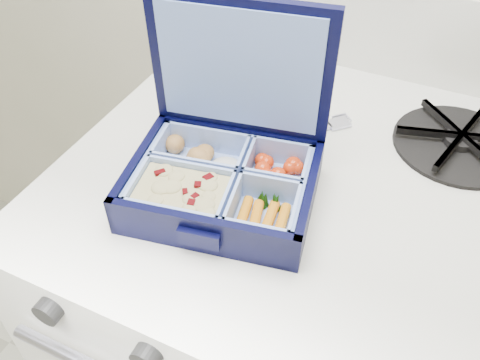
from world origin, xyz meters
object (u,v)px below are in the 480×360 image
at_px(stove, 290,340).
at_px(burner_grate, 460,139).
at_px(bento_box, 222,185).
at_px(fork, 282,137).

bearing_deg(stove, burner_grate, 33.92).
bearing_deg(stove, bento_box, -123.69).
relative_size(bento_box, fork, 1.15).
bearing_deg(bento_box, fork, 71.52).
distance_m(bento_box, burner_grate, 0.34).
xyz_separation_m(stove, burner_grate, (0.17, 0.12, 0.49)).
xyz_separation_m(burner_grate, fork, (-0.23, -0.09, -0.01)).
bearing_deg(fork, bento_box, -53.26).
xyz_separation_m(stove, fork, (-0.06, 0.03, 0.48)).
distance_m(stove, bento_box, 0.52).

